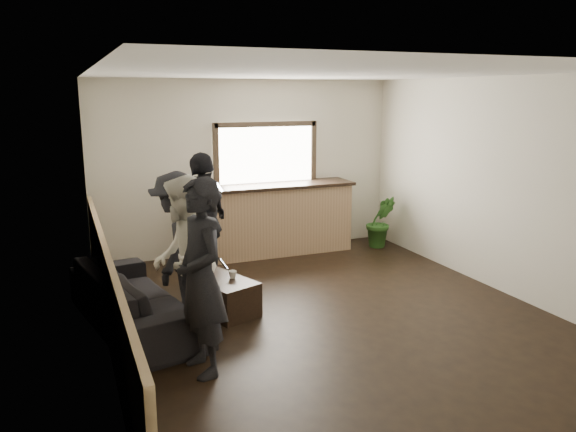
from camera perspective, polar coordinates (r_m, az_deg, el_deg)
name	(u,v)px	position (r m, az deg, el deg)	size (l,w,h in m)	color
ground	(327,314)	(6.83, 3.96, -9.87)	(5.00, 6.00, 0.01)	black
room_shell	(268,197)	(6.14, -2.04, 1.91)	(5.01, 6.01, 2.80)	silver
bar_counter	(272,215)	(9.13, -1.68, 0.11)	(2.70, 0.68, 2.13)	#A07A56
sofa	(136,298)	(6.58, -15.20, -8.04)	(2.29, 0.90, 0.67)	black
coffee_table	(221,295)	(6.86, -6.81, -7.98)	(0.52, 0.93, 0.41)	black
cup_a	(206,273)	(6.88, -8.37, -5.70)	(0.13, 0.13, 0.10)	silver
cup_b	(233,275)	(6.78, -5.65, -5.94)	(0.10, 0.10, 0.09)	silver
potted_plant	(381,222)	(9.66, 9.39, -0.56)	(0.49, 0.39, 0.89)	#2D6623
person_a	(201,278)	(5.23, -8.84, -6.22)	(0.54, 0.74, 1.86)	black
person_b	(184,260)	(5.96, -10.53, -4.41)	(0.89, 1.02, 1.77)	silver
person_c	(178,245)	(6.67, -11.13, -2.86)	(1.01, 1.26, 1.71)	black
person_d	(205,224)	(7.33, -8.47, -0.80)	(1.03, 1.13, 1.86)	black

